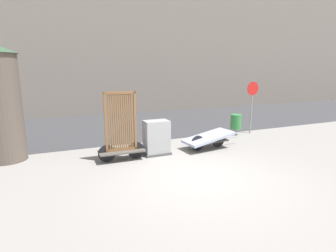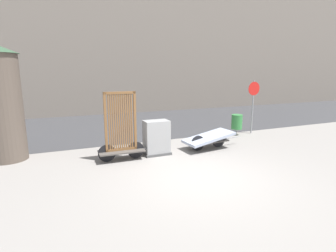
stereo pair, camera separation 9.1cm
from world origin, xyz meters
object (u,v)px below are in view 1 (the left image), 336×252
Objects in this scene: bike_cart_with_mattress at (208,138)px; sign_post at (252,99)px; bike_cart_with_bedframe at (121,135)px; advertising_column at (1,104)px; trash_bin at (236,122)px; utility_cabinet at (157,139)px.

sign_post is (2.92, 1.31, 1.10)m from bike_cart_with_mattress.
bike_cart_with_mattress is 3.38m from sign_post.
bike_cart_with_bedframe is 3.52m from advertising_column.
advertising_column is (-8.27, 0.00, 1.14)m from trash_bin.
advertising_column reaches higher than bike_cart_with_bedframe.
sign_post is 0.67× the size of advertising_column.
trash_bin is at bearing 0.00° from advertising_column.
bike_cart_with_mattress is at bearing -148.48° from trash_bin.
bike_cart_with_bedframe is 6.09m from sign_post.
trash_bin is (2.15, 1.32, 0.18)m from bike_cart_with_mattress.
bike_cart_with_bedframe is at bearing -173.67° from utility_cabinet.
trash_bin is at bearing 26.95° from bike_cart_with_mattress.
bike_cart_with_mattress is 1.85m from utility_cabinet.
bike_cart_with_bedframe is at bearing -165.60° from trash_bin.
bike_cart_with_mattress is at bearing 0.89° from bike_cart_with_bedframe.
utility_cabinet is at bearing -163.37° from trash_bin.
utility_cabinet is 0.33× the size of advertising_column.
trash_bin is at bearing 15.28° from bike_cart_with_bedframe.
bike_cart_with_mattress is 2.62× the size of trash_bin.
trash_bin is (5.14, 1.32, -0.22)m from bike_cart_with_bedframe.
bike_cart_with_mattress is 6.39m from advertising_column.
sign_post is (4.76, 1.18, 0.96)m from utility_cabinet.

